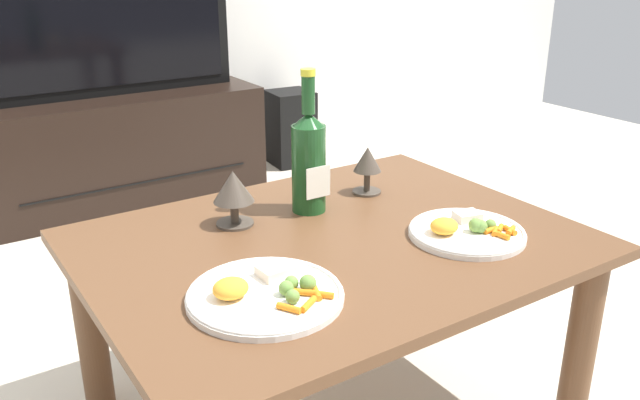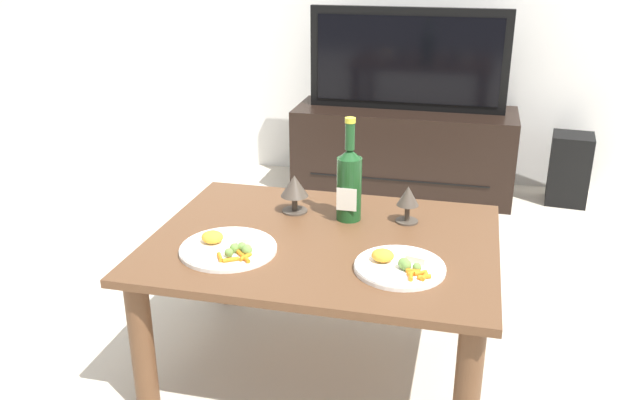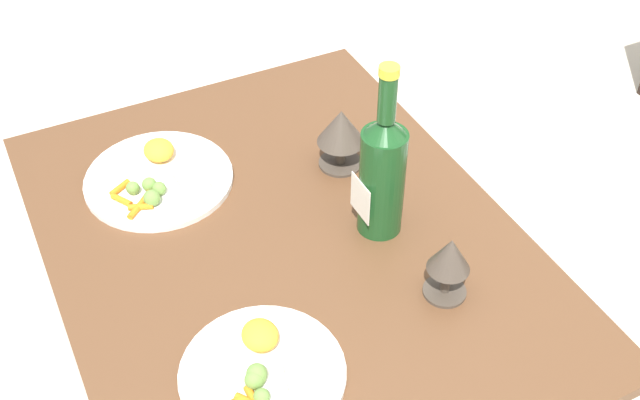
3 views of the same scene
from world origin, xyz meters
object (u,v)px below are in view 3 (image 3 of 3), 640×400
object	(u,v)px
goblet_left	(341,130)
dinner_plate_right	(263,370)
goblet_right	(449,259)
dinner_plate_left	(159,177)
wine_bottle	(382,170)
dining_table	(286,270)

from	to	relation	value
goblet_left	dinner_plate_right	distance (m)	0.53
goblet_right	dinner_plate_left	bearing A→B (deg)	-145.13
wine_bottle	goblet_right	xyz separation A→B (m)	(0.19, 0.02, -0.05)
goblet_right	dinner_plate_left	world-z (taller)	goblet_right
wine_bottle	dinner_plate_left	bearing A→B (deg)	-132.93
goblet_left	dinner_plate_right	world-z (taller)	goblet_left
wine_bottle	dining_table	bearing A→B (deg)	-104.95
dinner_plate_left	dinner_plate_right	world-z (taller)	dinner_plate_left
goblet_left	dining_table	bearing A→B (deg)	-52.59
dining_table	goblet_right	size ratio (longest dim) A/B	8.54
dining_table	dinner_plate_left	bearing A→B (deg)	-149.14
dining_table	dinner_plate_left	size ratio (longest dim) A/B	3.67
wine_bottle	goblet_left	world-z (taller)	wine_bottle
goblet_right	dinner_plate_left	distance (m)	0.60
wine_bottle	goblet_right	bearing A→B (deg)	5.81
dinner_plate_left	goblet_left	bearing A→B (deg)	72.26
dinner_plate_right	dinner_plate_left	bearing A→B (deg)	-179.97
wine_bottle	goblet_right	size ratio (longest dim) A/B	2.77
wine_bottle	dinner_plate_right	bearing A→B (deg)	-57.01
wine_bottle	goblet_left	distance (m)	0.20
dining_table	wine_bottle	xyz separation A→B (m)	(0.05, 0.17, 0.21)
goblet_right	goblet_left	bearing A→B (deg)	-180.00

